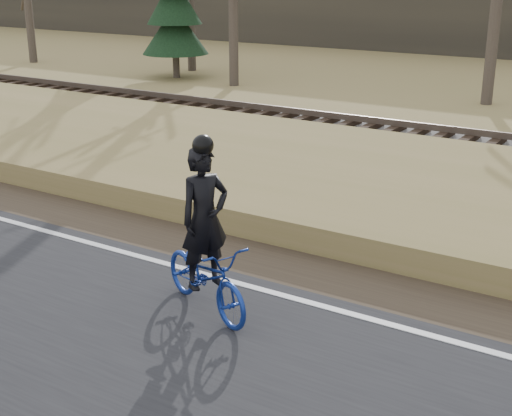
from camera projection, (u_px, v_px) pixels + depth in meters
The scene contains 6 objects.
shoulder at pixel (32, 202), 13.37m from camera, with size 120.00×1.60×0.04m, color #473A2B.
embankment at pixel (138, 158), 15.71m from camera, with size 120.00×5.00×0.44m, color olive.
ballast at pixel (234, 126), 18.75m from camera, with size 120.00×3.00×0.45m, color slate.
railroad at pixel (234, 115), 18.65m from camera, with size 120.00×2.40×0.29m.
cyclist at pixel (206, 257), 8.88m from camera, with size 1.91×1.29×2.29m.
conifer at pixel (174, 1), 27.46m from camera, with size 2.60×2.60×6.20m.
Camera 1 is at (10.34, -7.28, 4.24)m, focal length 50.00 mm.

